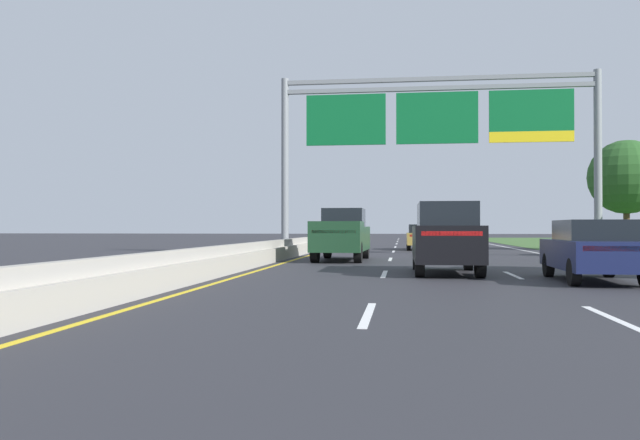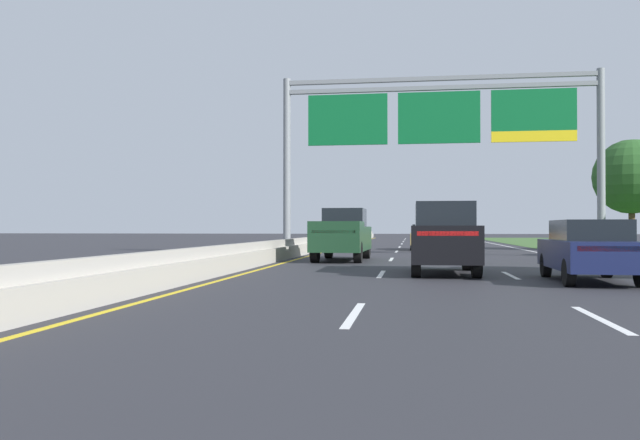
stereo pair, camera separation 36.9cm
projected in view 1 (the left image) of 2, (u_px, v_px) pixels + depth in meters
ground_plane at (428, 254)px, 34.32m from camera, size 220.00×220.00×0.00m
lane_striping at (428, 254)px, 33.87m from camera, size 11.96×106.00×0.01m
median_barrier_concrete at (305, 246)px, 35.17m from camera, size 0.60×110.00×0.85m
overhead_sign_gantry at (437, 126)px, 30.84m from camera, size 15.06×0.42×8.71m
pickup_truck_darkgreen at (342, 235)px, 27.22m from camera, size 2.10×5.44×2.20m
car_navy_right_lane_sedan at (593, 249)px, 16.57m from camera, size 1.92×4.44×1.57m
car_black_centre_lane_suv at (446, 237)px, 19.40m from camera, size 1.92×4.71×2.11m
car_gold_centre_lane_sedan at (422, 237)px, 40.08m from camera, size 1.85×4.41×1.57m
roadside_tree_far at (626, 177)px, 38.04m from camera, size 4.34×4.34×6.52m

